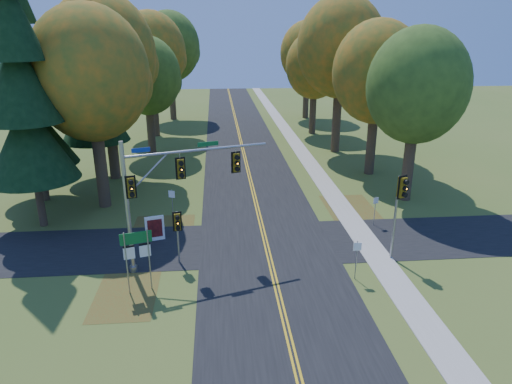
{
  "coord_description": "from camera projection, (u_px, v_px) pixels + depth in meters",
  "views": [
    {
      "loc": [
        -2.81,
        -23.12,
        12.34
      ],
      "look_at": [
        -0.56,
        2.41,
        3.2
      ],
      "focal_mm": 32.0,
      "sensor_mm": 36.0,
      "label": 1
    }
  ],
  "objects": [
    {
      "name": "road_main",
      "position": [
        269.0,
        258.0,
        26.07
      ],
      "size": [
        8.0,
        160.0,
        0.02
      ],
      "primitive_type": "cube",
      "color": "black",
      "rests_on": "ground"
    },
    {
      "name": "tree_w_e",
      "position": [
        170.0,
        47.0,
        63.32
      ],
      "size": [
        8.4,
        8.4,
        14.97
      ],
      "color": "#38281C",
      "rests_on": "ground"
    },
    {
      "name": "pine_b",
      "position": [
        29.0,
        92.0,
        32.34
      ],
      "size": [
        5.6,
        5.6,
        17.31
      ],
      "color": "#38281C",
      "rests_on": "ground"
    },
    {
      "name": "pine_a",
      "position": [
        20.0,
        85.0,
        27.42
      ],
      "size": [
        5.6,
        5.6,
        19.48
      ],
      "color": "#38281C",
      "rests_on": "ground"
    },
    {
      "name": "tree_e_c",
      "position": [
        341.0,
        48.0,
        45.53
      ],
      "size": [
        8.8,
        8.8,
        15.79
      ],
      "color": "#38281C",
      "rests_on": "ground"
    },
    {
      "name": "tree_w_c",
      "position": [
        147.0,
        76.0,
        45.58
      ],
      "size": [
        6.8,
        6.8,
        11.91
      ],
      "color": "#38281C",
      "rests_on": "ground"
    },
    {
      "name": "tree_e_a",
      "position": [
        418.0,
        87.0,
        32.39
      ],
      "size": [
        7.2,
        7.2,
        12.73
      ],
      "color": "#38281C",
      "rests_on": "ground"
    },
    {
      "name": "road_cross",
      "position": [
        266.0,
        243.0,
        27.95
      ],
      "size": [
        60.0,
        6.0,
        0.02
      ],
      "primitive_type": "cube",
      "color": "black",
      "rests_on": "ground"
    },
    {
      "name": "ground",
      "position": [
        269.0,
        258.0,
        26.07
      ],
      "size": [
        160.0,
        160.0,
        0.0
      ],
      "primitive_type": "plane",
      "color": "#465F21",
      "rests_on": "ground"
    },
    {
      "name": "leaf_patch_w_far",
      "position": [
        127.0,
        293.0,
        22.64
      ],
      "size": [
        3.0,
        5.0,
        0.0
      ],
      "primitive_type": "cube",
      "color": "brown",
      "rests_on": "ground"
    },
    {
      "name": "tree_e_e",
      "position": [
        308.0,
        53.0,
        64.74
      ],
      "size": [
        7.8,
        7.8,
        13.74
      ],
      "color": "#38281C",
      "rests_on": "ground"
    },
    {
      "name": "leaf_patch_w_near",
      "position": [
        162.0,
        233.0,
        29.29
      ],
      "size": [
        4.0,
        6.0,
        0.0
      ],
      "primitive_type": "cube",
      "color": "brown",
      "rests_on": "ground"
    },
    {
      "name": "ped_signal_pole",
      "position": [
        177.0,
        225.0,
        24.68
      ],
      "size": [
        0.49,
        0.58,
        3.15
      ],
      "rotation": [
        0.0,
        0.0,
        0.19
      ],
      "color": "#909498",
      "rests_on": "ground"
    },
    {
      "name": "centerline_left",
      "position": [
        268.0,
        258.0,
        26.06
      ],
      "size": [
        0.1,
        160.0,
        0.01
      ],
      "primitive_type": "cube",
      "color": "gold",
      "rests_on": "road_main"
    },
    {
      "name": "sidewalk_east",
      "position": [
        375.0,
        254.0,
        26.58
      ],
      "size": [
        1.6,
        160.0,
        0.06
      ],
      "primitive_type": "cube",
      "color": "#9E998E",
      "rests_on": "ground"
    },
    {
      "name": "route_sign_cluster",
      "position": [
        137.0,
        249.0,
        22.11
      ],
      "size": [
        1.48,
        0.47,
        3.27
      ],
      "rotation": [
        0.0,
        0.0,
        0.28
      ],
      "color": "gray",
      "rests_on": "ground"
    },
    {
      "name": "traffic_mast",
      "position": [
        164.0,
        186.0,
        23.82
      ],
      "size": [
        7.61,
        2.75,
        7.19
      ],
      "rotation": [
        0.0,
        0.0,
        0.3
      ],
      "color": "#94969C",
      "rests_on": "ground"
    },
    {
      "name": "pine_c",
      "position": [
        88.0,
        65.0,
        36.76
      ],
      "size": [
        5.6,
        5.6,
        20.56
      ],
      "color": "#38281C",
      "rests_on": "ground"
    },
    {
      "name": "reg_sign_e_south",
      "position": [
        357.0,
        253.0,
        23.42
      ],
      "size": [
        0.42,
        0.07,
        2.19
      ],
      "rotation": [
        0.0,
        0.0,
        -0.05
      ],
      "color": "gray",
      "rests_on": "ground"
    },
    {
      "name": "tree_e_d",
      "position": [
        315.0,
        66.0,
        54.91
      ],
      "size": [
        7.0,
        7.0,
        12.32
      ],
      "color": "#38281C",
      "rests_on": "ground"
    },
    {
      "name": "reg_sign_e_north",
      "position": [
        375.0,
        206.0,
        30.09
      ],
      "size": [
        0.37,
        0.16,
        2.02
      ],
      "rotation": [
        0.0,
        0.0,
        0.35
      ],
      "color": "gray",
      "rests_on": "ground"
    },
    {
      "name": "tree_w_a",
      "position": [
        91.0,
        75.0,
        30.77
      ],
      "size": [
        8.0,
        8.0,
        14.15
      ],
      "color": "#38281C",
      "rests_on": "ground"
    },
    {
      "name": "tree_e_b",
      "position": [
        378.0,
        73.0,
        38.61
      ],
      "size": [
        7.6,
        7.6,
        13.33
      ],
      "color": "#38281C",
      "rests_on": "ground"
    },
    {
      "name": "centerline_right",
      "position": [
        271.0,
        258.0,
        26.07
      ],
      "size": [
        0.1,
        160.0,
        0.01
      ],
      "primitive_type": "cube",
      "color": "gold",
      "rests_on": "road_main"
    },
    {
      "name": "reg_sign_w",
      "position": [
        172.0,
        200.0,
        30.52
      ],
      "size": [
        0.42,
        0.2,
        2.32
      ],
      "rotation": [
        0.0,
        0.0,
        -0.39
      ],
      "color": "gray",
      "rests_on": "ground"
    },
    {
      "name": "tree_w_b",
      "position": [
        104.0,
        56.0,
        36.91
      ],
      "size": [
        8.6,
        8.6,
        15.38
      ],
      "color": "#38281C",
      "rests_on": "ground"
    },
    {
      "name": "info_kiosk",
      "position": [
        155.0,
        229.0,
        28.06
      ],
      "size": [
        1.15,
        0.46,
        1.59
      ],
      "rotation": [
        0.0,
        0.0,
        0.27
      ],
      "color": "white",
      "rests_on": "ground"
    },
    {
      "name": "tree_w_d",
      "position": [
        151.0,
        53.0,
        53.09
      ],
      "size": [
        8.2,
        8.2,
        14.56
      ],
      "color": "#38281C",
      "rests_on": "ground"
    },
    {
      "name": "leaf_patch_e",
      "position": [
        355.0,
        214.0,
        32.26
      ],
      "size": [
        3.5,
        8.0,
        0.0
      ],
      "primitive_type": "cube",
      "color": "brown",
      "rests_on": "ground"
    },
    {
      "name": "east_signal_pole",
      "position": [
        400.0,
        197.0,
        24.66
      ],
      "size": [
        0.54,
        0.66,
        5.04
      ],
      "rotation": [
        0.0,
        0.0,
        0.43
      ],
      "color": "gray",
      "rests_on": "ground"
    }
  ]
}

